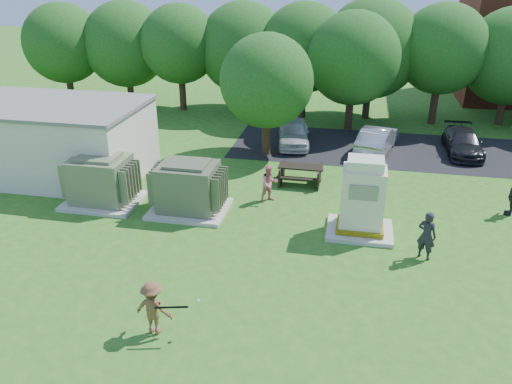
% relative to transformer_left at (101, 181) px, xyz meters
% --- Properties ---
extents(ground, '(120.00, 120.00, 0.00)m').
position_rel_transformer_left_xyz_m(ground, '(6.50, -4.50, -0.97)').
color(ground, '#2D6619').
rests_on(ground, ground).
extents(service_building, '(10.00, 5.00, 3.20)m').
position_rel_transformer_left_xyz_m(service_building, '(-4.50, 2.50, 0.63)').
color(service_building, beige).
rests_on(service_building, ground).
extents(service_building_roof, '(10.20, 5.20, 0.15)m').
position_rel_transformer_left_xyz_m(service_building_roof, '(-4.50, 2.50, 2.31)').
color(service_building_roof, slate).
rests_on(service_building_roof, service_building).
extents(parking_strip, '(20.00, 6.00, 0.01)m').
position_rel_transformer_left_xyz_m(parking_strip, '(13.50, 9.00, -0.96)').
color(parking_strip, '#232326').
rests_on(parking_strip, ground).
extents(transformer_left, '(3.00, 2.40, 2.07)m').
position_rel_transformer_left_xyz_m(transformer_left, '(0.00, 0.00, 0.00)').
color(transformer_left, beige).
rests_on(transformer_left, ground).
extents(transformer_right, '(3.00, 2.40, 2.07)m').
position_rel_transformer_left_xyz_m(transformer_right, '(3.70, 0.00, 0.00)').
color(transformer_right, beige).
rests_on(transformer_right, ground).
extents(generator_cabinet, '(2.37, 1.94, 2.89)m').
position_rel_transformer_left_xyz_m(generator_cabinet, '(10.36, -0.44, 0.30)').
color(generator_cabinet, beige).
rests_on(generator_cabinet, ground).
extents(picnic_table, '(1.95, 1.46, 0.83)m').
position_rel_transformer_left_xyz_m(picnic_table, '(7.68, 3.59, -0.45)').
color(picnic_table, black).
rests_on(picnic_table, ground).
extents(batter, '(1.06, 0.67, 1.57)m').
position_rel_transformer_left_xyz_m(batter, '(5.09, -7.07, -0.18)').
color(batter, brown).
rests_on(batter, ground).
extents(person_by_generator, '(0.74, 0.65, 1.71)m').
position_rel_transformer_left_xyz_m(person_by_generator, '(12.49, -1.79, -0.11)').
color(person_by_generator, '#232227').
rests_on(person_by_generator, ground).
extents(person_at_picnic, '(0.97, 0.93, 1.57)m').
position_rel_transformer_left_xyz_m(person_at_picnic, '(6.65, 1.51, -0.18)').
color(person_at_picnic, '#E27785').
rests_on(person_at_picnic, ground).
extents(car_white, '(2.15, 4.16, 1.35)m').
position_rel_transformer_left_xyz_m(car_white, '(6.69, 8.75, -0.29)').
color(car_white, silver).
rests_on(car_white, ground).
extents(car_silver_a, '(2.40, 4.35, 1.36)m').
position_rel_transformer_left_xyz_m(car_silver_a, '(11.08, 8.52, -0.29)').
color(car_silver_a, '#AAA9AE').
rests_on(car_silver_a, ground).
extents(car_dark, '(1.71, 4.11, 1.19)m').
position_rel_transformer_left_xyz_m(car_dark, '(15.43, 9.16, -0.38)').
color(car_dark, black).
rests_on(car_dark, ground).
extents(batting_equipment, '(1.20, 0.55, 0.10)m').
position_rel_transformer_left_xyz_m(batting_equipment, '(5.68, -7.16, 0.06)').
color(batting_equipment, black).
rests_on(batting_equipment, ground).
extents(tree_row, '(41.30, 13.30, 7.30)m').
position_rel_transformer_left_xyz_m(tree_row, '(8.25, 14.00, 3.18)').
color(tree_row, '#47301E').
rests_on(tree_row, ground).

